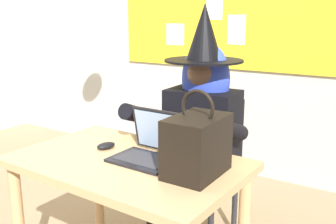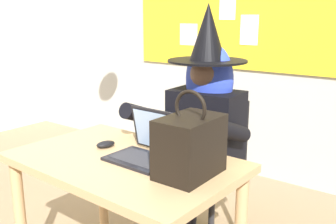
{
  "view_description": "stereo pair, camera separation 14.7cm",
  "coord_description": "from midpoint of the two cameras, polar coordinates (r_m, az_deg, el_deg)",
  "views": [
    {
      "loc": [
        1.32,
        -1.35,
        1.41
      ],
      "look_at": [
        0.23,
        0.34,
        0.91
      ],
      "focal_mm": 41.5,
      "sensor_mm": 36.0,
      "label": 1
    },
    {
      "loc": [
        1.44,
        -1.26,
        1.41
      ],
      "look_at": [
        0.23,
        0.34,
        0.91
      ],
      "focal_mm": 41.5,
      "sensor_mm": 36.0,
      "label": 2
    }
  ],
  "objects": [
    {
      "name": "chair_at_desk",
      "position": [
        2.49,
        7.88,
        -7.26
      ],
      "size": [
        0.42,
        0.42,
        0.91
      ],
      "rotation": [
        0.0,
        0.0,
        -1.58
      ],
      "color": "black",
      "rests_on": "ground"
    },
    {
      "name": "person_costumed",
      "position": [
        2.3,
        6.68,
        -1.31
      ],
      "size": [
        0.61,
        0.7,
        1.48
      ],
      "rotation": [
        0.0,
        0.0,
        -1.53
      ],
      "color": "black",
      "rests_on": "ground"
    },
    {
      "name": "wall_back_bulletin",
      "position": [
        3.47,
        14.0,
        14.94
      ],
      "size": [
        6.12,
        2.04,
        2.96
      ],
      "color": "#B2B2AD",
      "rests_on": "ground"
    },
    {
      "name": "laptop",
      "position": [
        1.89,
        -0.95,
        -5.3
      ],
      "size": [
        0.32,
        0.28,
        0.23
      ],
      "rotation": [
        0.0,
        0.0,
        -0.03
      ],
      "color": "black",
      "rests_on": "desk_main"
    },
    {
      "name": "handbag",
      "position": [
        1.67,
        5.74,
        -4.96
      ],
      "size": [
        0.2,
        0.3,
        0.38
      ],
      "rotation": [
        0.0,
        0.0,
        -0.17
      ],
      "color": "black",
      "rests_on": "desk_main"
    },
    {
      "name": "desk_main",
      "position": [
        1.94,
        -4.27,
        -9.84
      ],
      "size": [
        1.14,
        0.73,
        0.73
      ],
      "rotation": [
        0.0,
        0.0,
        -0.03
      ],
      "color": "tan",
      "rests_on": "ground"
    },
    {
      "name": "computer_mouse",
      "position": [
        2.06,
        -7.14,
        -4.74
      ],
      "size": [
        0.09,
        0.12,
        0.03
      ],
      "primitive_type": "ellipsoid",
      "rotation": [
        0.0,
        0.0,
        -0.28
      ],
      "color": "black",
      "rests_on": "desk_main"
    }
  ]
}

